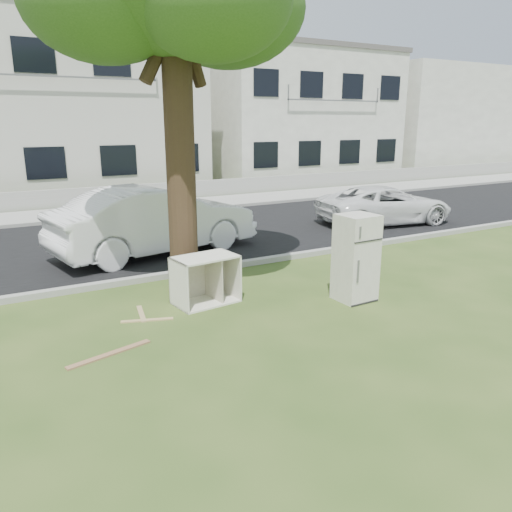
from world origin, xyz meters
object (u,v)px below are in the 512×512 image
cabinet (206,280)px  car_center (155,220)px  car_right (385,205)px  fridge (356,258)px

cabinet → car_center: bearing=78.0°
car_right → fridge: bearing=141.3°
cabinet → car_right: (7.78, 3.80, 0.17)m
fridge → cabinet: 2.70m
fridge → car_center: 5.33m
cabinet → car_right: size_ratio=0.26×
cabinet → car_center: 3.80m
fridge → car_right: (5.36, 4.95, -0.19)m
fridge → cabinet: fridge is taller
car_center → fridge: bearing=-168.0°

